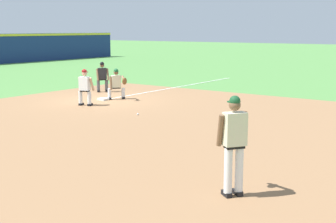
{
  "coord_description": "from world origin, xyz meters",
  "views": [
    {
      "loc": [
        -14.48,
        -13.88,
        3.02
      ],
      "look_at": [
        -5.02,
        -7.05,
        0.95
      ],
      "focal_mm": 50.0,
      "sensor_mm": 36.0,
      "label": 1
    }
  ],
  "objects_px": {
    "baseball": "(138,114)",
    "baserunner": "(85,86)",
    "first_baseman": "(117,83)",
    "umpire": "(102,76)",
    "pitcher": "(234,139)",
    "first_base_bag": "(103,99)"
  },
  "relations": [
    {
      "from": "baseball",
      "to": "baserunner",
      "type": "relative_size",
      "value": 0.05
    },
    {
      "from": "baseball",
      "to": "first_baseman",
      "type": "bearing_deg",
      "value": 52.61
    },
    {
      "from": "first_baseman",
      "to": "umpire",
      "type": "bearing_deg",
      "value": 57.42
    },
    {
      "from": "baseball",
      "to": "umpire",
      "type": "xyz_separation_m",
      "value": [
        3.8,
        5.34,
        0.76
      ]
    },
    {
      "from": "baseball",
      "to": "umpire",
      "type": "bearing_deg",
      "value": 54.54
    },
    {
      "from": "baseball",
      "to": "pitcher",
      "type": "height_order",
      "value": "pitcher"
    },
    {
      "from": "pitcher",
      "to": "umpire",
      "type": "bearing_deg",
      "value": 52.8
    },
    {
      "from": "first_base_bag",
      "to": "umpire",
      "type": "distance_m",
      "value": 2.79
    },
    {
      "from": "first_base_bag",
      "to": "first_baseman",
      "type": "relative_size",
      "value": 0.28
    },
    {
      "from": "baseball",
      "to": "umpire",
      "type": "distance_m",
      "value": 6.6
    },
    {
      "from": "baseball",
      "to": "umpire",
      "type": "relative_size",
      "value": 0.05
    },
    {
      "from": "umpire",
      "to": "first_base_bag",
      "type": "bearing_deg",
      "value": -135.61
    },
    {
      "from": "first_baseman",
      "to": "baserunner",
      "type": "bearing_deg",
      "value": -177.48
    },
    {
      "from": "first_base_bag",
      "to": "pitcher",
      "type": "xyz_separation_m",
      "value": [
        -7.13,
        -10.05,
        1.01
      ]
    },
    {
      "from": "first_baseman",
      "to": "baserunner",
      "type": "xyz_separation_m",
      "value": [
        -1.99,
        -0.09,
        0.06
      ]
    },
    {
      "from": "baseball",
      "to": "first_baseman",
      "type": "xyz_separation_m",
      "value": [
        2.38,
        3.12,
        0.69
      ]
    },
    {
      "from": "baseball",
      "to": "baserunner",
      "type": "distance_m",
      "value": 3.15
    },
    {
      "from": "pitcher",
      "to": "first_baseman",
      "type": "bearing_deg",
      "value": 51.81
    },
    {
      "from": "pitcher",
      "to": "umpire",
      "type": "height_order",
      "value": "pitcher"
    },
    {
      "from": "pitcher",
      "to": "baserunner",
      "type": "bearing_deg",
      "value": 59.59
    },
    {
      "from": "baseball",
      "to": "pitcher",
      "type": "xyz_separation_m",
      "value": [
        -5.25,
        -6.59,
        1.02
      ]
    },
    {
      "from": "first_base_bag",
      "to": "baseball",
      "type": "xyz_separation_m",
      "value": [
        -1.88,
        -3.46,
        -0.01
      ]
    }
  ]
}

